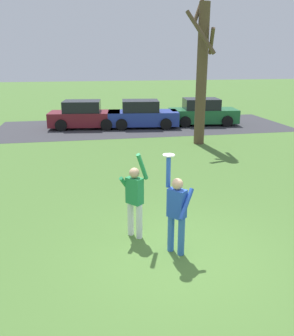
# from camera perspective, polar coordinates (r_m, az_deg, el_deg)

# --- Properties ---
(ground_plane) EXTENTS (120.00, 120.00, 0.00)m
(ground_plane) POSITION_cam_1_polar(r_m,az_deg,el_deg) (7.56, 4.74, -13.80)
(ground_plane) COLOR #4C7533
(person_catcher) EXTENTS (0.55, 0.57, 2.08)m
(person_catcher) POSITION_cam_1_polar(r_m,az_deg,el_deg) (7.17, 4.87, -6.78)
(person_catcher) COLOR #3366B7
(person_catcher) RESTS_ON ground_plane
(person_defender) EXTENTS (0.64, 0.66, 2.05)m
(person_defender) POSITION_cam_1_polar(r_m,az_deg,el_deg) (7.80, -2.03, -4.68)
(person_defender) COLOR silver
(person_defender) RESTS_ON ground_plane
(frisbee_disc) EXTENTS (0.24, 0.24, 0.02)m
(frisbee_disc) POSITION_cam_1_polar(r_m,az_deg,el_deg) (6.92, 3.56, 2.11)
(frisbee_disc) COLOR white
(frisbee_disc) RESTS_ON person_catcher
(parked_car_maroon) EXTENTS (4.28, 2.41, 1.59)m
(parked_car_maroon) POSITION_cam_1_polar(r_m,az_deg,el_deg) (21.03, -10.19, 8.43)
(parked_car_maroon) COLOR maroon
(parked_car_maroon) RESTS_ON ground_plane
(parked_car_blue) EXTENTS (4.28, 2.41, 1.59)m
(parked_car_blue) POSITION_cam_1_polar(r_m,az_deg,el_deg) (20.93, -0.78, 8.66)
(parked_car_blue) COLOR #233893
(parked_car_blue) RESTS_ON ground_plane
(parked_car_green) EXTENTS (4.28, 2.41, 1.59)m
(parked_car_green) POSITION_cam_1_polar(r_m,az_deg,el_deg) (22.11, 9.07, 8.91)
(parked_car_green) COLOR #1E6633
(parked_car_green) RESTS_ON ground_plane
(parking_strip) EXTENTS (17.22, 6.40, 0.01)m
(parking_strip) POSITION_cam_1_polar(r_m,az_deg,el_deg) (21.30, -0.42, 6.84)
(parking_strip) COLOR #38383D
(parking_strip) RESTS_ON ground_plane
(bare_tree_tall) EXTENTS (1.51, 1.51, 6.49)m
(bare_tree_tall) POSITION_cam_1_polar(r_m,az_deg,el_deg) (16.67, 8.92, 15.11)
(bare_tree_tall) COLOR brown
(bare_tree_tall) RESTS_ON ground_plane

